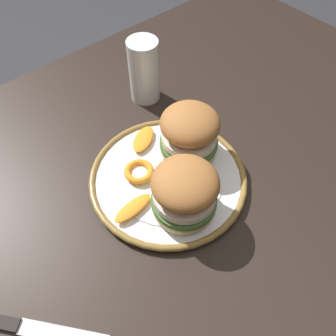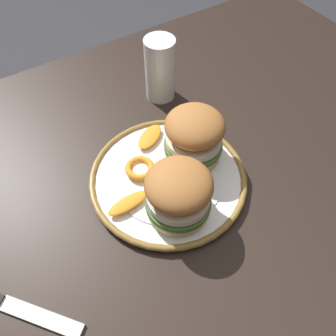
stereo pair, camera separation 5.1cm
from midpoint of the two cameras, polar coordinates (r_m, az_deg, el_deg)
The scene contains 10 objects.
ground_plane at distance 1.32m, azimuth -0.56°, elevation -20.95°, with size 8.00×8.00×0.00m, color #333338.
dining_table at distance 0.71m, azimuth -0.98°, elevation -6.57°, with size 1.45×0.89×0.75m.
dinner_plate at distance 0.62m, azimuth 2.34°, elevation -1.81°, with size 0.29×0.29×0.02m.
sandwich_half_left at distance 0.62m, azimuth 6.64°, elevation 5.66°, with size 0.15×0.15×0.10m.
sandwich_half_right at distance 0.54m, azimuth 4.52°, elevation -4.38°, with size 0.15×0.15×0.10m.
orange_peel_curled at distance 0.62m, azimuth -2.45°, elevation -0.17°, with size 0.07×0.07×0.01m.
orange_peel_strip_long at distance 0.67m, azimuth -0.92°, elevation 5.22°, with size 0.08×0.07×0.01m.
orange_peel_strip_short at distance 0.58m, azimuth -4.34°, elevation -6.13°, with size 0.08×0.03×0.01m.
drinking_glass at distance 0.75m, azimuth 0.67°, elevation 15.64°, with size 0.07×0.07×0.14m.
table_knife at distance 0.58m, azimuth -23.51°, elevation -20.46°, with size 0.16×0.18×0.01m.
Camera 2 is at (-0.16, -0.32, 1.27)m, focal length 35.98 mm.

